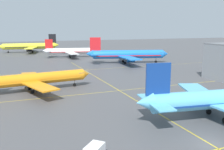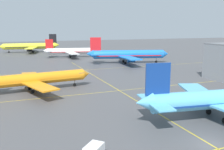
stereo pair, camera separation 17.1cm
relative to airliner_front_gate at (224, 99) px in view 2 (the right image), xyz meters
The scene contains 7 objects.
ground_plane 13.55m from the airliner_front_gate, 143.46° to the right, with size 600.00×600.00×0.00m, color #4C4C4F.
airliner_front_gate is the anchor object (origin of this frame).
airliner_second_row 48.04m from the airliner_front_gate, 132.38° to the left, with size 32.32×27.66×10.05m.
airliner_third_row 77.38m from the airliner_front_gate, 79.15° to the left, with size 40.30×34.33×12.70m.
airliner_far_left_stand 110.72m from the airliner_front_gate, 92.62° to the left, with size 34.23×29.16×10.67m.
airliner_far_right_stand 152.42m from the airliner_front_gate, 99.82° to the left, with size 40.60×34.94×12.62m.
taxiway_markings 29.57m from the airliner_front_gate, 110.83° to the left, with size 133.53×122.51×0.01m.
Camera 2 is at (-27.02, -28.22, 17.62)m, focal length 40.45 mm.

